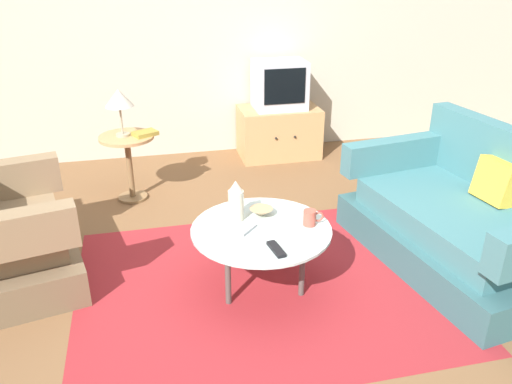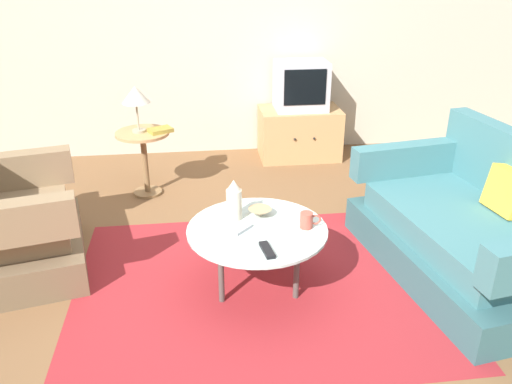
# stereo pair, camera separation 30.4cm
# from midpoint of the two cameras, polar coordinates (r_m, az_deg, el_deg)

# --- Properties ---
(ground_plane) EXTENTS (16.00, 16.00, 0.00)m
(ground_plane) POSITION_cam_midpoint_polar(r_m,az_deg,el_deg) (3.39, -2.52, -10.37)
(ground_plane) COLOR brown
(back_wall) EXTENTS (9.00, 0.12, 2.70)m
(back_wall) POSITION_cam_midpoint_polar(r_m,az_deg,el_deg) (5.37, -8.12, 18.25)
(back_wall) COLOR #BCB29E
(back_wall) RESTS_ON ground
(area_rug) EXTENTS (2.32, 1.86, 0.00)m
(area_rug) POSITION_cam_midpoint_polar(r_m,az_deg,el_deg) (3.39, -2.06, -10.29)
(area_rug) COLOR maroon
(area_rug) RESTS_ON ground
(couch) EXTENTS (1.17, 1.70, 0.88)m
(couch) POSITION_cam_midpoint_polar(r_m,az_deg,el_deg) (3.74, 19.88, -3.08)
(couch) COLOR #325C60
(couch) RESTS_ON ground
(coffee_table) EXTENTS (0.86, 0.86, 0.42)m
(coffee_table) POSITION_cam_midpoint_polar(r_m,az_deg,el_deg) (3.18, -2.16, -4.54)
(coffee_table) COLOR #B2C6C1
(coffee_table) RESTS_ON ground
(side_table) EXTENTS (0.45, 0.45, 0.57)m
(side_table) POSITION_cam_midpoint_polar(r_m,az_deg,el_deg) (4.52, -15.74, 3.96)
(side_table) COLOR tan
(side_table) RESTS_ON ground
(tv_stand) EXTENTS (0.81, 0.51, 0.51)m
(tv_stand) POSITION_cam_midpoint_polar(r_m,az_deg,el_deg) (5.39, 0.89, 6.58)
(tv_stand) COLOR tan
(tv_stand) RESTS_ON ground
(television) EXTENTS (0.51, 0.40, 0.47)m
(television) POSITION_cam_midpoint_polar(r_m,az_deg,el_deg) (5.27, 0.91, 11.68)
(television) COLOR #B7B7BC
(television) RESTS_ON tv_stand
(table_lamp) EXTENTS (0.23, 0.23, 0.39)m
(table_lamp) POSITION_cam_midpoint_polar(r_m,az_deg,el_deg) (4.39, -16.79, 9.70)
(table_lamp) COLOR #9E937A
(table_lamp) RESTS_ON side_table
(vase) EXTENTS (0.10, 0.10, 0.26)m
(vase) POSITION_cam_midpoint_polar(r_m,az_deg,el_deg) (3.22, -4.92, -1.06)
(vase) COLOR beige
(vase) RESTS_ON coffee_table
(mug) EXTENTS (0.13, 0.08, 0.10)m
(mug) POSITION_cam_midpoint_polar(r_m,az_deg,el_deg) (3.18, 3.28, -2.89)
(mug) COLOR #B74C3D
(mug) RESTS_ON coffee_table
(bowl) EXTENTS (0.15, 0.15, 0.05)m
(bowl) POSITION_cam_midpoint_polar(r_m,az_deg,el_deg) (3.30, -2.05, -2.28)
(bowl) COLOR tan
(bowl) RESTS_ON coffee_table
(tv_remote_dark) EXTENTS (0.08, 0.18, 0.02)m
(tv_remote_dark) POSITION_cam_midpoint_polar(r_m,az_deg,el_deg) (2.93, -0.74, -6.36)
(tv_remote_dark) COLOR black
(tv_remote_dark) RESTS_ON coffee_table
(tv_remote_silver) EXTENTS (0.14, 0.14, 0.02)m
(tv_remote_silver) POSITION_cam_midpoint_polar(r_m,az_deg,el_deg) (3.13, -3.81, -4.21)
(tv_remote_silver) COLOR #B2B2B7
(tv_remote_silver) RESTS_ON coffee_table
(book) EXTENTS (0.23, 0.20, 0.03)m
(book) POSITION_cam_midpoint_polar(r_m,az_deg,el_deg) (4.43, -14.02, 6.23)
(book) COLOR olive
(book) RESTS_ON side_table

